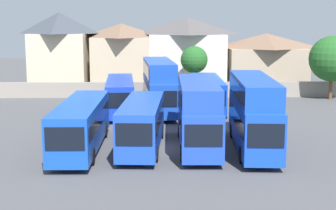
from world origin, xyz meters
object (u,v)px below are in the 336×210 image
at_px(bus_6, 159,84).
at_px(tree_left_of_lot, 194,60).
at_px(bus_5, 120,94).
at_px(house_terrace_centre, 122,55).
at_px(bus_1, 81,123).
at_px(bus_3, 198,111).
at_px(house_terrace_far_right, 265,60).
at_px(tree_behind_wall, 332,59).
at_px(house_terrace_right, 187,52).
at_px(house_terrace_left, 60,50).
at_px(bus_4, 253,109).
at_px(bus_7, 207,93).
at_px(bus_2, 142,122).

bearing_deg(bus_6, tree_left_of_lot, 156.76).
bearing_deg(bus_5, house_terrace_centre, 179.57).
bearing_deg(bus_1, tree_left_of_lot, 160.37).
bearing_deg(bus_3, house_terrace_centre, -165.87).
bearing_deg(bus_6, house_terrace_far_right, 138.17).
bearing_deg(bus_6, bus_3, 6.59).
height_order(bus_5, tree_behind_wall, tree_behind_wall).
bearing_deg(house_terrace_right, bus_6, -101.24).
relative_size(house_terrace_left, house_terrace_right, 0.95).
bearing_deg(bus_1, bus_6, 159.41).
relative_size(bus_6, tree_left_of_lot, 1.94).
distance_m(bus_1, house_terrace_right, 34.78).
xyz_separation_m(bus_1, house_terrace_far_right, (19.87, 32.81, 1.79)).
distance_m(bus_6, tree_left_of_lot, 13.43).
relative_size(bus_3, house_terrace_far_right, 1.01).
relative_size(house_terrace_far_right, tree_left_of_lot, 1.83).
bearing_deg(tree_left_of_lot, bus_5, -122.90).
bearing_deg(tree_left_of_lot, house_terrace_centre, 144.60).
relative_size(bus_4, bus_7, 1.03).
bearing_deg(bus_7, house_terrace_far_right, 153.24).
distance_m(house_terrace_right, house_terrace_far_right, 10.67).
height_order(house_terrace_left, tree_behind_wall, house_terrace_left).
distance_m(bus_2, house_terrace_centre, 33.41).
bearing_deg(bus_2, bus_1, -83.97).
relative_size(bus_4, house_terrace_centre, 1.34).
height_order(bus_4, house_terrace_right, house_terrace_right).
relative_size(bus_1, house_terrace_centre, 1.40).
bearing_deg(bus_6, bus_1, -25.30).
bearing_deg(house_terrace_centre, house_terrace_left, -173.00).
distance_m(bus_3, bus_5, 15.27).
bearing_deg(house_terrace_right, bus_5, -111.59).
relative_size(house_terrace_left, tree_left_of_lot, 1.70).
xyz_separation_m(bus_1, tree_left_of_lot, (9.79, 26.72, 2.26)).
bearing_deg(house_terrace_right, bus_3, -92.10).
distance_m(bus_5, house_terrace_far_right, 26.16).
bearing_deg(bus_1, tree_behind_wall, 132.01).
xyz_separation_m(house_terrace_far_right, tree_behind_wall, (5.24, -10.59, 0.93)).
height_order(bus_4, house_terrace_centre, house_terrace_centre).
height_order(bus_7, tree_behind_wall, tree_behind_wall).
bearing_deg(house_terrace_far_right, bus_5, -134.29).
xyz_separation_m(house_terrace_right, tree_left_of_lot, (0.52, -6.68, -0.61)).
xyz_separation_m(house_terrace_left, house_terrace_right, (16.76, 1.09, -0.32)).
xyz_separation_m(bus_3, bus_7, (2.13, 14.23, -0.76)).
height_order(bus_6, bus_7, bus_6).
xyz_separation_m(house_terrace_right, house_terrace_far_right, (10.60, -0.59, -1.08)).
xyz_separation_m(bus_7, house_terrace_far_right, (9.68, 18.28, 1.80)).
bearing_deg(bus_3, tree_left_of_lot, 177.55).
xyz_separation_m(bus_5, bus_6, (3.78, -0.05, 1.00)).
bearing_deg(bus_4, house_terrace_centre, -157.54).
height_order(bus_7, tree_left_of_lot, tree_left_of_lot).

